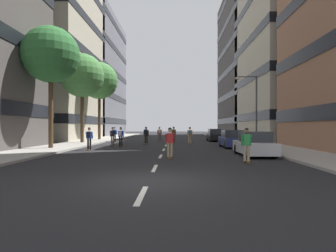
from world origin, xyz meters
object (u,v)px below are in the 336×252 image
street_tree_far (82,76)px  streetlamp_right (253,102)px  skater_2 (247,143)px  skater_5 (146,133)px  skater_8 (121,135)px  skater_9 (89,137)px  parked_car_mid (254,145)px  skater_3 (113,135)px  skater_1 (190,134)px  street_tree_mid (99,81)px  skater_10 (146,134)px  skater_4 (115,134)px  parked_car_near (215,135)px  skater_6 (170,141)px  street_tree_near (51,55)px  skater_0 (173,132)px  skater_7 (160,133)px  parked_car_far (232,139)px  skater_11 (174,133)px

street_tree_far → streetlamp_right: street_tree_far is taller
skater_2 → skater_5: size_ratio=1.00×
street_tree_far → skater_8: street_tree_far is taller
skater_9 → parked_car_mid: bearing=-19.1°
skater_2 → skater_3: size_ratio=1.00×
skater_8 → skater_1: bearing=34.2°
streetlamp_right → parked_car_mid: bearing=-104.2°
parked_car_mid → skater_9: skater_9 is taller
parked_car_mid → street_tree_mid: size_ratio=0.44×
skater_10 → skater_4: bearing=138.5°
parked_car_near → skater_2: (-1.33, -21.11, 0.29)m
skater_6 → streetlamp_right: bearing=55.3°
skater_2 → skater_8: size_ratio=1.00×
street_tree_near → skater_9: bearing=-9.5°
skater_9 → streetlamp_right: bearing=21.2°
skater_5 → skater_8: same height
skater_0 → skater_3: size_ratio=1.00×
skater_6 → skater_7: same height
skater_2 → skater_1: bearing=97.7°
skater_1 → skater_8: size_ratio=1.00×
street_tree_near → skater_10: bearing=46.6°
parked_car_near → street_tree_near: (-14.84, -13.06, 6.81)m
parked_car_mid → skater_6: size_ratio=2.47×
skater_9 → skater_5: bearing=78.6°
parked_car_far → skater_2: 10.58m
parked_car_far → skater_7: (-6.82, 9.29, 0.32)m
street_tree_mid → skater_3: 12.88m
skater_6 → skater_7: (-1.57, 17.87, 0.03)m
streetlamp_right → skater_2: (-3.72, -12.94, -3.15)m
skater_0 → skater_2: bearing=-81.1°
street_tree_near → streetlamp_right: bearing=15.8°
skater_3 → skater_1: bearing=21.6°
street_tree_mid → parked_car_near: bearing=-6.4°
streetlamp_right → skater_1: size_ratio=3.65×
skater_7 → skater_4: bearing=-170.6°
skater_0 → skater_1: bearing=-79.3°
parked_car_near → skater_8: bearing=-134.5°
skater_10 → street_tree_mid: bearing=132.7°
parked_car_near → skater_8: (-9.84, -9.99, 0.32)m
skater_5 → skater_9: size_ratio=1.00×
streetlamp_right → skater_9: size_ratio=3.65×
skater_6 → skater_11: (0.12, 17.18, 0.03)m
parked_car_mid → skater_1: skater_1 is taller
street_tree_near → skater_4: (2.81, 10.87, -6.52)m
street_tree_mid → skater_9: bearing=-78.0°
skater_8 → skater_9: same height
skater_4 → skater_8: same height
skater_5 → skater_6: size_ratio=1.00×
parked_car_near → skater_2: bearing=-93.6°
parked_car_far → street_tree_mid: size_ratio=0.44×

